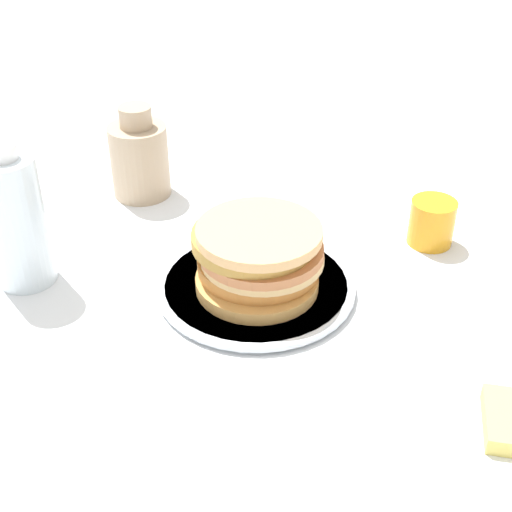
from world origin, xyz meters
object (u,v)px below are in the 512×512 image
Objects in this scene: juice_glass at (432,222)px; water_bottle_near at (16,220)px; cream_jug at (139,157)px; plate at (256,286)px; pancake_stack at (258,255)px.

water_bottle_near is at bearing -140.08° from juice_glass.
plate is at bearing -24.56° from cream_jug.
water_bottle_near reaches higher than pancake_stack.
plate is 3.89× the size of juice_glass.
cream_jug is at bearing 93.47° from water_bottle_near.
juice_glass is 0.34× the size of water_bottle_near.
water_bottle_near reaches higher than juice_glass.
water_bottle_near is at bearing -86.53° from cream_jug.
juice_glass is at bearing 55.59° from plate.
pancake_stack is at bearing -124.29° from juice_glass.
plate is 1.33× the size of water_bottle_near.
water_bottle_near is (0.02, -0.27, 0.03)m from cream_jug.
cream_jug is at bearing 155.77° from pancake_stack.
cream_jug is (-0.29, 0.13, 0.06)m from plate.
cream_jug is (-0.29, 0.13, 0.01)m from pancake_stack.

